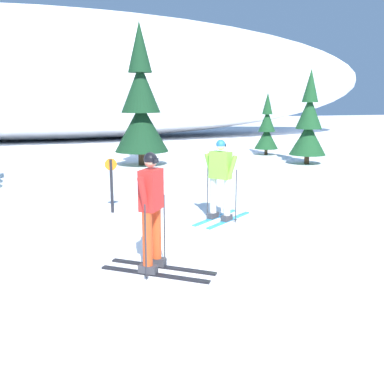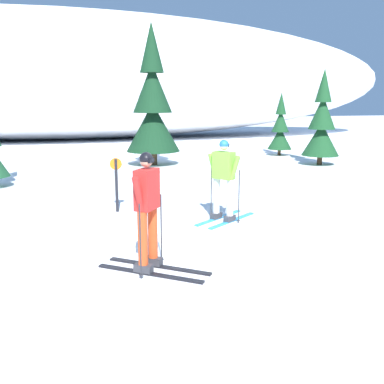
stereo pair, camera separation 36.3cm
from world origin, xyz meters
name	(u,v)px [view 1 (the left image)]	position (x,y,z in m)	size (l,w,h in m)	color
ground_plane	(218,242)	(0.00, 0.00, 0.00)	(120.00, 120.00, 0.00)	white
skier_red_jacket	(152,210)	(-1.49, -0.96, 0.98)	(1.65, 1.44, 1.86)	black
skier_lime_jacket	(220,178)	(0.62, 1.40, 0.95)	(1.62, 1.32, 1.79)	#2893CC
pine_tree_center_right	(141,107)	(0.84, 10.28, 2.37)	(2.18, 2.18, 5.66)	#47301E
pine_tree_right	(267,129)	(7.37, 11.74, 1.26)	(1.16, 1.16, 3.00)	#47301E
pine_tree_far_right	(309,125)	(7.46, 8.36, 1.63)	(1.50, 1.50, 3.89)	#47301E
snow_ridge_background	(53,76)	(-2.05, 24.47, 4.26)	(48.42, 14.18, 8.52)	white
trail_marker_post	(111,182)	(-1.53, 2.87, 0.74)	(0.28, 0.07, 1.29)	black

